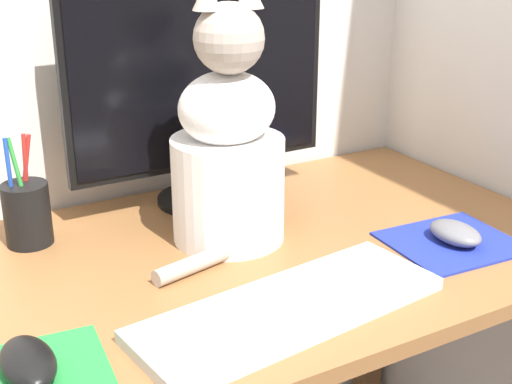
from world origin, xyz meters
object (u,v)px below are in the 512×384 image
computer_mouse_left (28,362)px  computer_mouse_right (455,233)px  cat (228,150)px  keyboard (290,307)px  monitor (200,88)px  pen_cup (27,213)px

computer_mouse_left → computer_mouse_right: bearing=1.9°
computer_mouse_left → cat: bearing=30.6°
computer_mouse_left → keyboard: bearing=-5.3°
monitor → cat: bearing=-101.2°
keyboard → cat: cat is taller
keyboard → computer_mouse_left: bearing=168.1°
computer_mouse_left → cat: (0.38, 0.22, 0.13)m
cat → pen_cup: 0.34m
keyboard → computer_mouse_right: bearing=2.0°
keyboard → cat: (0.04, 0.26, 0.14)m
keyboard → computer_mouse_left: (-0.34, 0.03, 0.01)m
pen_cup → monitor: bearing=4.3°
computer_mouse_left → monitor: bearing=43.6°
keyboard → computer_mouse_right: 0.36m
monitor → cat: (-0.03, -0.17, -0.06)m
keyboard → computer_mouse_right: computer_mouse_right is taller
monitor → computer_mouse_left: bearing=-136.4°
computer_mouse_left → pen_cup: size_ratio=0.61×
monitor → keyboard: monitor is taller
monitor → computer_mouse_right: monitor is taller
computer_mouse_right → pen_cup: (-0.60, 0.35, 0.03)m
pen_cup → keyboard: bearing=-58.0°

